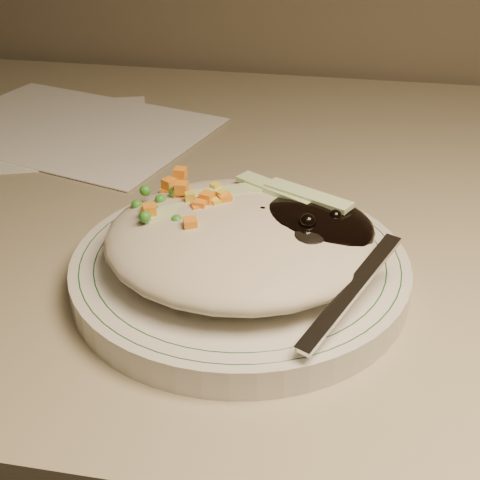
# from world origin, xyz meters

# --- Properties ---
(desk) EXTENTS (1.40, 0.70, 0.74)m
(desk) POSITION_xyz_m (0.00, 1.38, 0.54)
(desk) COLOR gray
(desk) RESTS_ON ground
(plate) EXTENTS (0.25, 0.25, 0.02)m
(plate) POSITION_xyz_m (-0.10, 1.22, 0.75)
(plate) COLOR silver
(plate) RESTS_ON desk
(plate_rim) EXTENTS (0.23, 0.23, 0.00)m
(plate_rim) POSITION_xyz_m (-0.10, 1.22, 0.76)
(plate_rim) COLOR #144723
(plate_rim) RESTS_ON plate
(meal) EXTENTS (0.21, 0.19, 0.05)m
(meal) POSITION_xyz_m (-0.09, 1.22, 0.78)
(meal) COLOR #AEA48D
(meal) RESTS_ON plate
(papers) EXTENTS (0.41, 0.32, 0.00)m
(papers) POSITION_xyz_m (-0.37, 1.47, 0.74)
(papers) COLOR white
(papers) RESTS_ON desk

